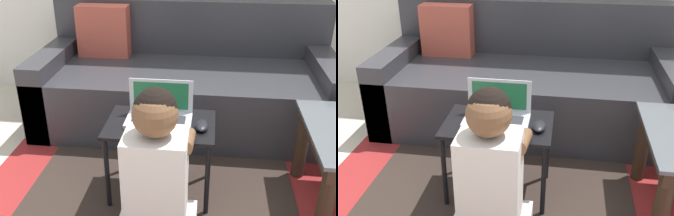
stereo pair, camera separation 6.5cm
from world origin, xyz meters
TOP-DOWN VIEW (x-y plane):
  - area_rug at (-0.06, 0.03)m, footprint 1.94×1.86m
  - couch at (-0.01, 1.09)m, footprint 1.96×0.90m
  - laptop_desk at (-0.06, 0.22)m, footprint 0.53×0.35m
  - laptop at (-0.07, 0.25)m, footprint 0.32×0.18m
  - computer_mouse at (0.14, 0.19)m, footprint 0.06×0.11m
  - person_seated at (-0.03, -0.15)m, footprint 0.33×0.45m

SIDE VIEW (x-z plane):
  - area_rug at x=-0.06m, z-range 0.00..0.01m
  - couch at x=-0.01m, z-range -0.12..0.67m
  - person_seated at x=-0.03m, z-range -0.04..0.72m
  - laptop_desk at x=-0.06m, z-range 0.15..0.56m
  - computer_mouse at x=0.14m, z-range 0.41..0.45m
  - laptop at x=-0.07m, z-range 0.35..0.54m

